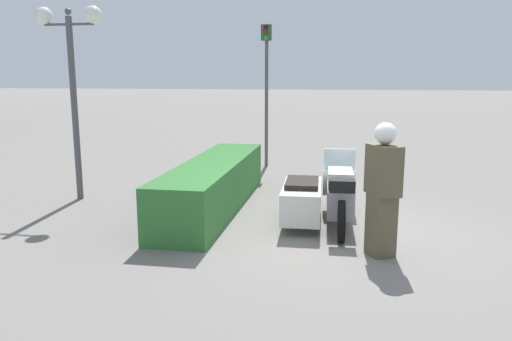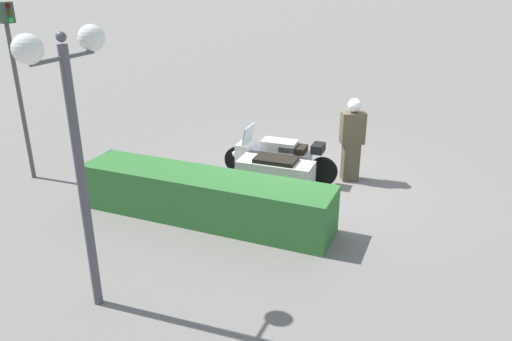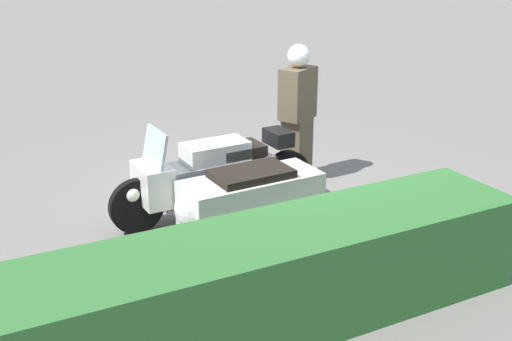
{
  "view_description": "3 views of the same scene",
  "coord_description": "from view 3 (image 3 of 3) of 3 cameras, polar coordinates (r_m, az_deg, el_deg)",
  "views": [
    {
      "loc": [
        -7.39,
        0.07,
        2.41
      ],
      "look_at": [
        0.5,
        1.44,
        0.88
      ],
      "focal_mm": 35.0,
      "sensor_mm": 36.0,
      "label": 1
    },
    {
      "loc": [
        -2.69,
        9.61,
        4.28
      ],
      "look_at": [
        0.94,
        0.87,
        0.46
      ],
      "focal_mm": 35.0,
      "sensor_mm": 36.0,
      "label": 2
    },
    {
      "loc": [
        3.53,
        6.43,
        3.11
      ],
      "look_at": [
        0.63,
        0.91,
        0.81
      ],
      "focal_mm": 45.0,
      "sensor_mm": 36.0,
      "label": 3
    }
  ],
  "objects": [
    {
      "name": "hedge_bush_curbside",
      "position": [
        5.33,
        0.69,
        -9.84
      ],
      "size": [
        4.76,
        0.97,
        0.87
      ],
      "primitive_type": "cube",
      "color": "#337033",
      "rests_on": "ground"
    },
    {
      "name": "officer_rider",
      "position": [
        8.4,
        3.7,
        5.39
      ],
      "size": [
        0.57,
        0.49,
        1.81
      ],
      "rotation": [
        0.0,
        0.0,
        2.04
      ],
      "color": "brown",
      "rests_on": "ground"
    },
    {
      "name": "police_motorcycle",
      "position": [
        7.14,
        -2.62,
        -1.53
      ],
      "size": [
        2.56,
        1.21,
        1.15
      ],
      "rotation": [
        0.0,
        0.0,
        0.04
      ],
      "color": "black",
      "rests_on": "ground"
    },
    {
      "name": "ground_plane",
      "position": [
        7.97,
        0.95,
        -2.69
      ],
      "size": [
        160.0,
        160.0,
        0.0
      ],
      "primitive_type": "plane",
      "color": "slate"
    }
  ]
}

